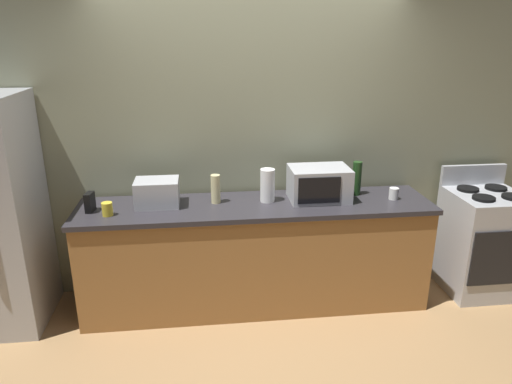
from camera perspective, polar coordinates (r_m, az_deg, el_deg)
ground_plane at (r=3.84m, az=0.73°, el=-16.26°), size 8.00×8.00×0.00m
back_wall at (r=4.03m, az=-0.69°, el=6.59°), size 6.40×0.10×2.70m
counter_run at (r=3.95m, az=0.00°, el=-7.55°), size 2.84×0.64×0.90m
stove_range at (r=4.61m, az=25.66°, el=-5.40°), size 0.60×0.61×1.08m
microwave at (r=3.86m, az=7.63°, el=1.01°), size 0.48×0.35×0.27m
toaster_oven at (r=3.78m, az=-11.88°, el=-0.09°), size 0.34×0.26×0.21m
paper_towel_roll at (r=3.78m, az=1.40°, el=0.80°), size 0.12×0.12×0.27m
cordless_phone at (r=3.80m, az=-19.48°, el=-1.18°), size 0.07×0.12×0.15m
bottle_wine at (r=4.03m, az=12.10°, el=1.63°), size 0.08×0.08×0.29m
bottle_hand_soap at (r=3.77m, az=-4.91°, el=0.37°), size 0.08×0.08×0.23m
mug_yellow at (r=3.69m, az=-17.56°, el=-1.99°), size 0.08×0.08×0.10m
mug_white at (r=4.02m, az=16.34°, el=-0.19°), size 0.08×0.08×0.10m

